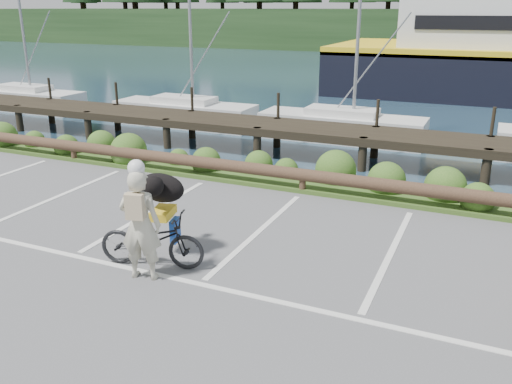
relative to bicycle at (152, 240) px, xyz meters
The scene contains 7 objects.
ground 1.19m from the bicycle, ahead, with size 72.00×72.00×0.00m, color #515254.
harbor_backdrop 78.57m from the bicycle, 88.92° to the left, with size 170.00×160.00×30.00m.
vegetation_strip 5.56m from the bicycle, 78.82° to the left, with size 34.00×1.60×0.10m, color #3D5B21.
log_rail 4.88m from the bicycle, 77.22° to the left, with size 32.00×0.30×0.60m, color #443021, non-canonical shape.
bicycle is the anchor object (origin of this frame).
cyclist 0.62m from the bicycle, 76.47° to the right, with size 0.68×0.45×1.87m, color beige.
dog 0.95m from the bicycle, 103.53° to the left, with size 0.90×0.44×0.52m, color black.
Camera 1 is at (3.98, -7.16, 4.24)m, focal length 38.00 mm.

